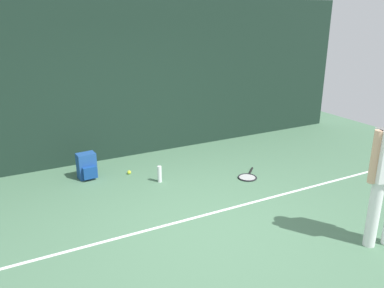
{
  "coord_description": "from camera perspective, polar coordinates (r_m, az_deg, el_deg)",
  "views": [
    {
      "loc": [
        -2.27,
        -3.92,
        2.65
      ],
      "look_at": [
        0.0,
        0.4,
        1.0
      ],
      "focal_mm": 36.15,
      "sensor_mm": 36.0,
      "label": 1
    }
  ],
  "objects": [
    {
      "name": "ground_plane",
      "position": [
        5.25,
        2.07,
        -11.66
      ],
      "size": [
        12.0,
        12.0,
        0.0
      ],
      "primitive_type": "plane",
      "color": "#4C7556"
    },
    {
      "name": "back_fence",
      "position": [
        7.38,
        -9.55,
        9.24
      ],
      "size": [
        10.0,
        0.1,
        2.94
      ],
      "primitive_type": "cube",
      "color": "#192D23",
      "rests_on": "ground"
    },
    {
      "name": "court_line",
      "position": [
        5.4,
        0.97,
        -10.66
      ],
      "size": [
        9.0,
        0.05,
        0.0
      ],
      "primitive_type": "cube",
      "color": "white",
      "rests_on": "ground"
    },
    {
      "name": "tennis_racket",
      "position": [
        6.67,
        8.22,
        -4.8
      ],
      "size": [
        0.57,
        0.55,
        0.03
      ],
      "rotation": [
        0.0,
        0.0,
        3.9
      ],
      "color": "black",
      "rests_on": "ground"
    },
    {
      "name": "backpack",
      "position": [
        6.74,
        -15.24,
        -3.21
      ],
      "size": [
        0.32,
        0.3,
        0.44
      ],
      "rotation": [
        0.0,
        0.0,
        0.08
      ],
      "color": "#1E478C",
      "rests_on": "ground"
    },
    {
      "name": "tennis_ball_near_player",
      "position": [
        6.82,
        -9.25,
        -4.14
      ],
      "size": [
        0.07,
        0.07,
        0.07
      ],
      "primitive_type": "sphere",
      "color": "#CCE033",
      "rests_on": "ground"
    },
    {
      "name": "water_bottle",
      "position": [
        6.41,
        -4.81,
        -4.44
      ],
      "size": [
        0.07,
        0.07,
        0.28
      ],
      "primitive_type": "cylinder",
      "color": "white",
      "rests_on": "ground"
    }
  ]
}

